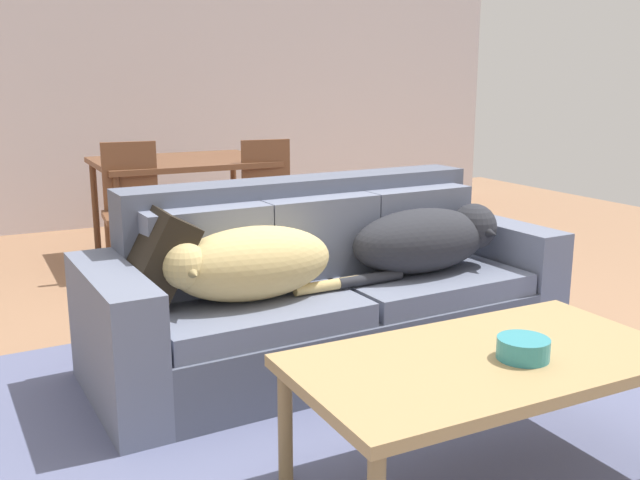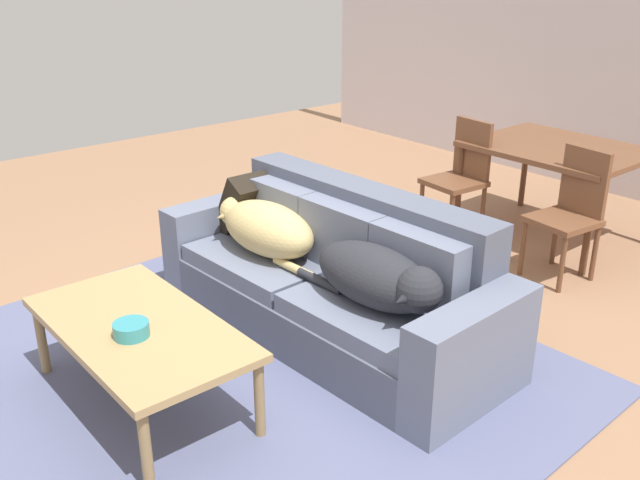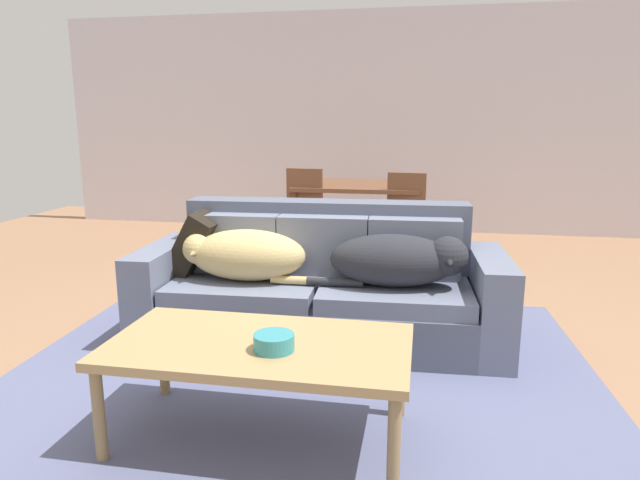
# 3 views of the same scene
# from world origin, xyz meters

# --- Properties ---
(ground_plane) EXTENTS (10.00, 10.00, 0.00)m
(ground_plane) POSITION_xyz_m (0.00, 0.00, 0.00)
(ground_plane) COLOR #996F50
(area_rug) EXTENTS (3.38, 3.37, 0.01)m
(area_rug) POSITION_xyz_m (0.11, -0.63, 0.01)
(area_rug) COLOR slate
(area_rug) RESTS_ON ground
(couch) EXTENTS (2.32, 0.95, 0.86)m
(couch) POSITION_xyz_m (0.11, 0.23, 0.33)
(couch) COLOR #51586A
(couch) RESTS_ON ground
(dog_on_left_cushion) EXTENTS (0.90, 0.41, 0.32)m
(dog_on_left_cushion) POSITION_xyz_m (-0.36, 0.07, 0.57)
(dog_on_left_cushion) COLOR tan
(dog_on_left_cushion) RESTS_ON couch
(dog_on_right_cushion) EXTENTS (0.95, 0.39, 0.32)m
(dog_on_right_cushion) POSITION_xyz_m (0.61, 0.10, 0.57)
(dog_on_right_cushion) COLOR #27292F
(dog_on_right_cushion) RESTS_ON couch
(throw_pillow_by_left_arm) EXTENTS (0.34, 0.42, 0.44)m
(throw_pillow_by_left_arm) POSITION_xyz_m (-0.73, 0.24, 0.59)
(throw_pillow_by_left_arm) COLOR black
(throw_pillow_by_left_arm) RESTS_ON couch
(coffee_table) EXTENTS (1.30, 0.68, 0.46)m
(coffee_table) POSITION_xyz_m (0.06, -1.00, 0.41)
(coffee_table) COLOR tan
(coffee_table) RESTS_ON ground
(bowl_on_coffee_table) EXTENTS (0.17, 0.17, 0.07)m
(bowl_on_coffee_table) POSITION_xyz_m (0.15, -1.08, 0.49)
(bowl_on_coffee_table) COLOR teal
(bowl_on_coffee_table) RESTS_ON coffee_table
(dining_table) EXTENTS (1.25, 1.00, 0.75)m
(dining_table) POSITION_xyz_m (0.08, 2.55, 0.68)
(dining_table) COLOR brown
(dining_table) RESTS_ON ground
(dining_chair_near_left) EXTENTS (0.44, 0.44, 0.93)m
(dining_chair_near_left) POSITION_xyz_m (-0.41, 2.00, 0.52)
(dining_chair_near_left) COLOR brown
(dining_chair_near_left) RESTS_ON ground
(dining_chair_near_right) EXTENTS (0.44, 0.44, 0.91)m
(dining_chair_near_right) POSITION_xyz_m (0.57, 1.98, 0.50)
(dining_chair_near_right) COLOR brown
(dining_chair_near_right) RESTS_ON ground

